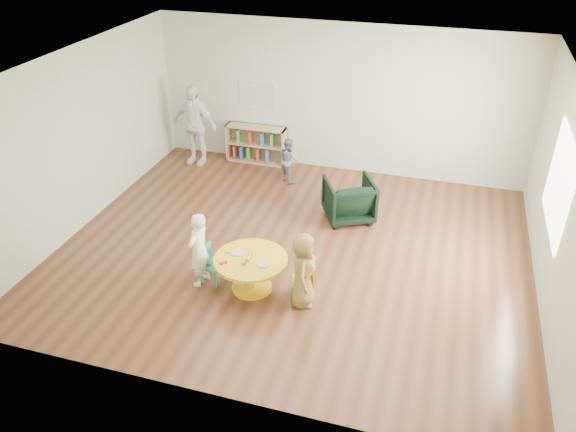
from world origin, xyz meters
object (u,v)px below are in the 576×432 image
Objects in this scene: activity_table at (251,268)px; child_left at (199,250)px; bookshelf at (256,144)px; child_right at (303,270)px; toddler at (289,160)px; kid_chair_right at (306,279)px; adult_caretaker at (194,125)px; armchair at (349,199)px; kid_chair_left at (210,263)px.

child_left reaches higher than activity_table.
child_right reaches higher than bookshelf.
child_left reaches higher than toddler.
child_left is (-1.49, -0.11, 0.26)m from kid_chair_right.
adult_caretaker reaches higher than bookshelf.
activity_table is at bearing -71.52° from bookshelf.
child_left is at bearing -58.49° from adult_caretaker.
child_right is (0.76, -0.09, 0.19)m from activity_table.
toddler is (-1.35, 1.05, 0.07)m from armchair.
kid_chair_left is at bearing -56.56° from adult_caretaker.
armchair is at bearing -22.53° from kid_chair_right.
activity_table is 0.94× the size of child_right.
kid_chair_right is (1.39, 0.01, 0.01)m from kid_chair_left.
armchair is 2.36m from child_right.
bookshelf reaches higher than armchair.
adult_caretaker is at bearing 35.22° from toddler.
activity_table is at bearing 99.85° from kid_chair_left.
bookshelf is 4.08m from child_left.
armchair is (0.90, 2.26, 0.01)m from activity_table.
kid_chair_right is 4.45m from bookshelf.
adult_caretaker is (-1.83, 3.54, 0.51)m from kid_chair_left.
child_right reaches higher than toddler.
kid_chair_left is 0.30m from child_left.
armchair reaches higher than kid_chair_right.
child_right is (-0.14, -2.35, 0.18)m from armchair.
toddler is 2.04m from adult_caretaker.
child_right is (2.08, -4.05, 0.17)m from bookshelf.
adult_caretaker reaches higher than activity_table.
child_left is at bearing 74.96° from kid_chair_right.
armchair is (2.22, -1.70, -0.01)m from bookshelf.
kid_chair_right reaches higher than activity_table.
toddler reaches higher than kid_chair_right.
adult_caretaker is (-2.45, 3.56, 0.45)m from activity_table.
child_right is at bearing 97.33° from kid_chair_left.
toddler is at bearing -64.83° from armchair.
bookshelf is at bearing -64.41° from armchair.
bookshelf is 1.08× the size of child_left.
child_left reaches higher than bookshelf.
armchair is 0.49× the size of adult_caretaker.
adult_caretaker is at bearing -48.27° from armchair.
child_right is at bearing 155.52° from kid_chair_right.
kid_chair_right is 1.52m from child_left.
adult_caretaker is at bearing -160.44° from bookshelf.
bookshelf is (-1.32, 3.96, 0.02)m from activity_table.
bookshelf reaches higher than kid_chair_left.
child_right reaches higher than kid_chair_right.
activity_table is 0.77m from kid_chair_right.
child_right is (-0.01, -0.13, 0.24)m from kid_chair_right.
kid_chair_left is at bearing 75.25° from child_right.
bookshelf is 1.12× the size of child_right.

